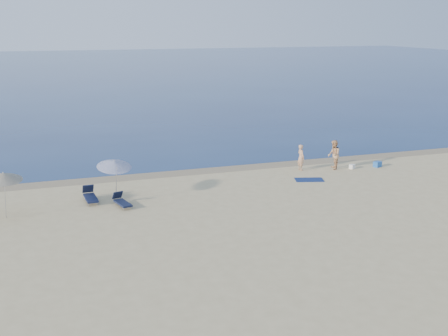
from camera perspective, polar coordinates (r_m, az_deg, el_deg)
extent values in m
plane|color=tan|center=(19.69, 21.82, -13.57)|extent=(160.00, 160.00, 0.00)
cube|color=#0C224D|center=(113.91, -12.69, 9.75)|extent=(240.00, 160.00, 0.01)
cube|color=#847254|center=(35.58, 1.53, 0.03)|extent=(240.00, 1.60, 0.00)
imported|color=tan|center=(35.18, 7.82, 1.09)|extent=(0.43, 0.62, 1.62)
imported|color=tan|center=(35.72, 11.10, 1.33)|extent=(0.98, 1.09, 1.84)
cube|color=#0F1E4C|center=(33.20, 8.64, -1.19)|extent=(1.82, 1.32, 0.03)
cube|color=silver|center=(36.22, 12.89, 0.14)|extent=(0.40, 0.38, 0.27)
cube|color=#215DB4|center=(37.08, 15.33, 0.38)|extent=(0.58, 0.50, 0.35)
cylinder|color=silver|center=(28.93, -10.89, -1.67)|extent=(0.12, 0.48, 2.01)
cone|color=white|center=(29.09, -11.10, 0.41)|extent=(2.04, 2.06, 0.69)
sphere|color=silver|center=(29.05, -11.11, 0.74)|extent=(0.06, 0.06, 0.06)
cylinder|color=silver|center=(28.05, -21.33, -2.93)|extent=(0.16, 0.28, 2.06)
cone|color=beige|center=(28.03, -21.50, -0.79)|extent=(2.29, 2.30, 0.54)
sphere|color=silver|center=(27.98, -21.54, -0.43)|extent=(0.06, 0.06, 0.06)
cube|color=#141C39|center=(29.55, -13.38, -2.99)|extent=(0.66, 1.57, 0.10)
cube|color=#141C39|center=(30.20, -13.65, -2.05)|extent=(0.59, 0.41, 0.50)
cylinder|color=#A5A5AD|center=(29.61, -12.94, -3.15)|extent=(0.03, 0.03, 0.23)
cube|color=#121932|center=(28.49, -10.24, -3.53)|extent=(0.80, 1.42, 0.09)
cube|color=#121932|center=(29.01, -10.77, -2.71)|extent=(0.55, 0.43, 0.43)
cylinder|color=#A5A5AD|center=(28.59, -9.86, -3.66)|extent=(0.03, 0.03, 0.20)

